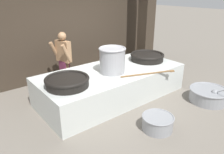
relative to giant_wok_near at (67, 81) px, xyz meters
The scene contains 11 objects.
ground_plane 1.67m from the giant_wok_near, ahead, with size 60.00×60.00×0.00m, color slate.
back_wall 3.04m from the giant_wok_near, 60.24° to the left, with size 7.83×0.24×3.92m, color #382D23.
support_pillar 4.36m from the giant_wok_near, 19.48° to the left, with size 0.44×0.44×3.92m, color #382D23.
hearth_platform 1.51m from the giant_wok_near, ahead, with size 3.94×1.80×0.77m.
giant_wok_near is the anchor object (origin of this frame).
giant_wok_far 2.80m from the giant_wok_near, ahead, with size 1.01×1.01×0.22m.
stock_pot 1.35m from the giant_wok_near, ahead, with size 0.69×0.69×0.66m.
stirring_paddle 2.11m from the giant_wok_near, 17.90° to the right, with size 1.42×0.59×0.04m.
cook 1.64m from the giant_wok_near, 65.54° to the left, with size 0.48×0.67×1.68m.
prep_bowl_vegetables 3.69m from the giant_wok_near, 27.19° to the right, with size 1.01×1.29×0.77m.
prep_bowl_meat 2.15m from the giant_wok_near, 53.98° to the right, with size 0.68×0.68×0.32m.
Camera 1 is at (-3.41, -4.27, 2.79)m, focal length 35.00 mm.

